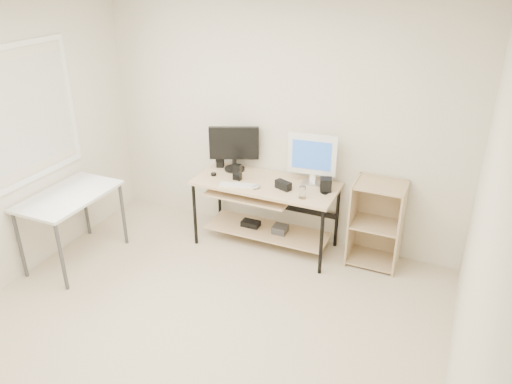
{
  "coord_description": "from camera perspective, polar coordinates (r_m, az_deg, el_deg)",
  "views": [
    {
      "loc": [
        1.81,
        -2.7,
        2.91
      ],
      "look_at": [
        0.04,
        1.3,
        0.81
      ],
      "focal_mm": 35.0,
      "sensor_mm": 36.0,
      "label": 1
    }
  ],
  "objects": [
    {
      "name": "coaster",
      "position": [
        4.88,
        5.29,
        -0.66
      ],
      "size": [
        0.09,
        0.09,
        0.01
      ],
      "primitive_type": "cylinder",
      "rotation": [
        0.0,
        0.0,
        -0.23
      ],
      "color": "olive",
      "rests_on": "desk"
    },
    {
      "name": "audio_controller",
      "position": [
        5.22,
        -2.16,
        2.29
      ],
      "size": [
        0.09,
        0.06,
        0.17
      ],
      "primitive_type": "cube",
      "rotation": [
        0.0,
        0.0,
        -0.02
      ],
      "color": "black",
      "rests_on": "desk"
    },
    {
      "name": "center_speaker",
      "position": [
        5.04,
        3.13,
        0.79
      ],
      "size": [
        0.19,
        0.13,
        0.09
      ],
      "primitive_type": "cube",
      "rotation": [
        0.0,
        0.0,
        -0.38
      ],
      "color": "black",
      "rests_on": "desk"
    },
    {
      "name": "speaker_left",
      "position": [
        5.56,
        -4.13,
        3.8
      ],
      "size": [
        0.11,
        0.11,
        0.18
      ],
      "rotation": [
        0.0,
        0.0,
        0.33
      ],
      "color": "black",
      "rests_on": "desk"
    },
    {
      "name": "black_monitor",
      "position": [
        5.4,
        -2.52,
        5.3
      ],
      "size": [
        0.52,
        0.26,
        0.49
      ],
      "rotation": [
        0.0,
        0.0,
        0.4
      ],
      "color": "black",
      "rests_on": "desk"
    },
    {
      "name": "speaker_right",
      "position": [
        5.03,
        7.98,
        0.86
      ],
      "size": [
        0.14,
        0.14,
        0.13
      ],
      "primitive_type": "cube",
      "rotation": [
        0.0,
        0.0,
        0.32
      ],
      "color": "black",
      "rests_on": "desk"
    },
    {
      "name": "volume_puck",
      "position": [
        5.37,
        -4.87,
        2.03
      ],
      "size": [
        0.08,
        0.08,
        0.03
      ],
      "primitive_type": "cylinder",
      "rotation": [
        0.0,
        0.0,
        0.29
      ],
      "color": "black",
      "rests_on": "desk"
    },
    {
      "name": "room",
      "position": [
        3.72,
        -10.44,
        -0.08
      ],
      "size": [
        4.01,
        4.01,
        2.62
      ],
      "color": "beige",
      "rests_on": "ground"
    },
    {
      "name": "drinking_glass",
      "position": [
        4.85,
        5.32,
        0.02
      ],
      "size": [
        0.07,
        0.07,
        0.12
      ],
      "primitive_type": "cylinder",
      "rotation": [
        0.0,
        0.0,
        -0.23
      ],
      "color": "white",
      "rests_on": "coaster"
    },
    {
      "name": "side_table",
      "position": [
        5.3,
        -20.54,
        -1.05
      ],
      "size": [
        0.6,
        1.0,
        0.75
      ],
      "color": "white",
      "rests_on": "ground"
    },
    {
      "name": "smartphone",
      "position": [
        5.01,
        8.05,
        -0.05
      ],
      "size": [
        0.09,
        0.11,
        0.01
      ],
      "primitive_type": "cube",
      "rotation": [
        0.0,
        0.0,
        -0.35
      ],
      "color": "black",
      "rests_on": "desk"
    },
    {
      "name": "mouse",
      "position": [
        5.05,
        0.02,
        0.6
      ],
      "size": [
        0.1,
        0.12,
        0.04
      ],
      "primitive_type": "ellipsoid",
      "rotation": [
        0.0,
        0.0,
        -0.43
      ],
      "color": "#ADADB2",
      "rests_on": "desk"
    },
    {
      "name": "keyboard",
      "position": [
        5.12,
        -2.07,
        0.79
      ],
      "size": [
        0.39,
        0.19,
        0.01
      ],
      "primitive_type": "cube",
      "rotation": [
        0.0,
        0.0,
        0.24
      ],
      "color": "white",
      "rests_on": "desk"
    },
    {
      "name": "shelf_unit",
      "position": [
        5.19,
        13.65,
        -3.38
      ],
      "size": [
        0.5,
        0.4,
        0.9
      ],
      "color": "tan",
      "rests_on": "ground"
    },
    {
      "name": "desk",
      "position": [
        5.29,
        0.89,
        -0.93
      ],
      "size": [
        1.5,
        0.65,
        0.75
      ],
      "color": "#D6B688",
      "rests_on": "ground"
    },
    {
      "name": "white_imac",
      "position": [
        5.08,
        6.45,
        4.12
      ],
      "size": [
        0.5,
        0.16,
        0.53
      ],
      "rotation": [
        0.0,
        0.0,
        0.09
      ],
      "color": "silver",
      "rests_on": "desk"
    }
  ]
}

